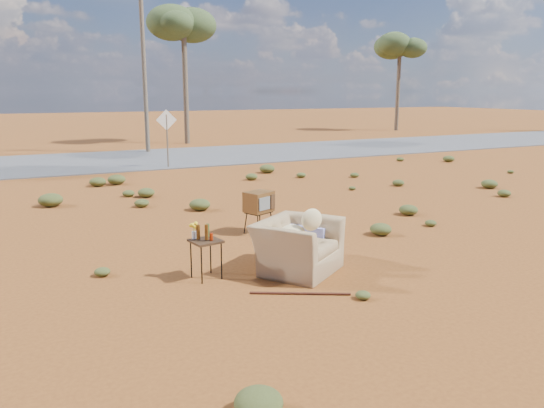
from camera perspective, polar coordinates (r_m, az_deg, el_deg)
name	(u,v)px	position (r m, az deg, el deg)	size (l,w,h in m)	color
ground	(269,263)	(9.01, -0.35, -6.39)	(140.00, 140.00, 0.00)	brown
highway	(114,160)	(23.18, -16.61, 4.52)	(140.00, 7.00, 0.04)	#565659
armchair	(299,238)	(8.59, 2.98, -3.67)	(1.65, 1.64, 1.12)	#967851
tv_unit	(259,202)	(10.76, -1.42, 0.18)	(0.66, 0.60, 0.86)	black
side_table	(203,239)	(8.19, -7.42, -3.70)	(0.49, 0.49, 0.88)	#332112
rusty_bar	(300,293)	(7.68, 3.03, -9.58)	(0.04, 0.04, 1.44)	#4D2114
road_sign	(167,128)	(20.43, -11.25, 8.02)	(0.78, 0.06, 2.19)	brown
eucalyptus_center	(183,23)	(30.21, -9.51, 18.68)	(3.20, 3.20, 7.60)	brown
eucalyptus_right	(400,48)	(40.93, 13.60, 16.04)	(3.20, 3.20, 7.10)	brown
utility_pole_center	(144,62)	(25.88, -13.63, 14.58)	(1.40, 0.20, 8.00)	brown
scrub_patch	(156,209)	(12.75, -12.33, -0.52)	(17.49, 8.07, 0.33)	#414B21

